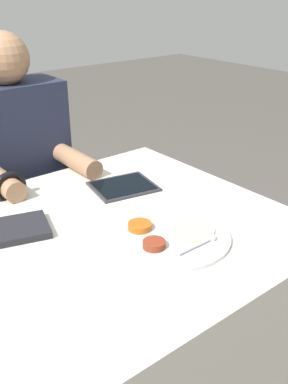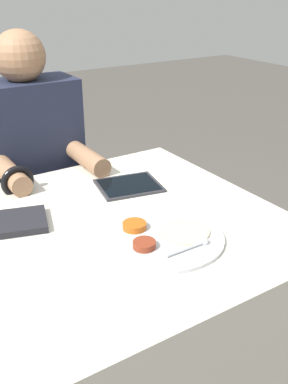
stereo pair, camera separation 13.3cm
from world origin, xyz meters
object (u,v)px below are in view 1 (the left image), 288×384
(thali_tray, at_px, (169,235))
(red_notebook, at_px, (16,230))
(person_diner, at_px, (21,201))
(tablet_device, at_px, (123,186))

(thali_tray, distance_m, red_notebook, 0.42)
(red_notebook, bearing_deg, person_diner, 65.46)
(thali_tray, distance_m, person_diner, 0.80)
(red_notebook, bearing_deg, tablet_device, 7.30)
(thali_tray, height_order, tablet_device, thali_tray)
(red_notebook, relative_size, tablet_device, 0.88)
(thali_tray, height_order, red_notebook, thali_tray)
(thali_tray, xyz_separation_m, red_notebook, (-0.31, 0.29, 0.00))
(thali_tray, height_order, person_diner, person_diner)
(red_notebook, bearing_deg, thali_tray, -42.74)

